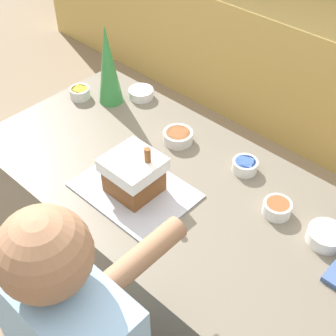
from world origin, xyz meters
TOP-DOWN VIEW (x-y plane):
  - ground_plane at (0.00, 0.00)m, footprint 12.00×12.00m
  - kitchen_island at (0.00, 0.00)m, footprint 1.69×0.82m
  - baking_tray at (-0.10, -0.13)m, footprint 0.43×0.32m
  - gingerbread_house at (-0.10, -0.13)m, footprint 0.19×0.19m
  - decorative_tree at (-0.61, 0.21)m, footprint 0.11×0.11m
  - candy_bowl_near_tray_right at (-0.53, 0.32)m, footprint 0.12×0.12m
  - candy_bowl_near_tray_left at (0.14, 0.24)m, footprint 0.10×0.10m
  - candy_bowl_center_rear at (0.55, 0.14)m, footprint 0.13×0.13m
  - candy_bowl_beside_tree at (-0.74, 0.13)m, footprint 0.09×0.09m
  - candy_bowl_front_corner at (0.36, 0.14)m, footprint 0.10×0.10m
  - candy_bowl_far_right at (-0.18, 0.20)m, footprint 0.13×0.13m

SIDE VIEW (x-z plane):
  - ground_plane at x=0.00m, z-range 0.00..0.00m
  - kitchen_island at x=0.00m, z-range 0.00..0.94m
  - baking_tray at x=-0.10m, z-range 0.94..0.95m
  - candy_bowl_near_tray_right at x=-0.53m, z-range 0.94..0.98m
  - candy_bowl_far_right at x=-0.18m, z-range 0.94..0.99m
  - candy_bowl_near_tray_left at x=0.14m, z-range 0.94..0.99m
  - candy_bowl_center_rear at x=0.55m, z-range 0.94..0.99m
  - candy_bowl_beside_tree at x=-0.74m, z-range 0.94..0.99m
  - candy_bowl_front_corner at x=0.36m, z-range 0.94..0.99m
  - gingerbread_house at x=-0.10m, z-range 0.92..1.13m
  - decorative_tree at x=-0.61m, z-range 0.94..1.32m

